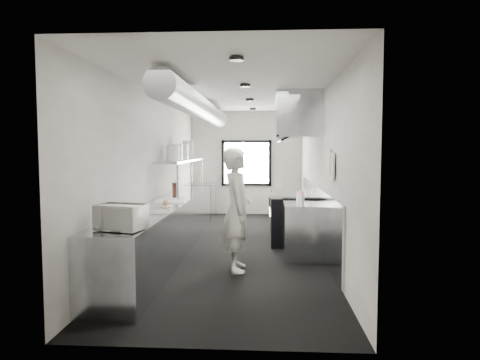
# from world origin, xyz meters

# --- Properties ---
(floor) EXTENTS (3.00, 8.00, 0.01)m
(floor) POSITION_xyz_m (0.00, 0.00, 0.00)
(floor) COLOR black
(floor) RESTS_ON ground
(ceiling) EXTENTS (3.00, 8.00, 0.01)m
(ceiling) POSITION_xyz_m (0.00, 0.00, 2.80)
(ceiling) COLOR beige
(ceiling) RESTS_ON wall_back
(wall_back) EXTENTS (3.00, 0.02, 2.80)m
(wall_back) POSITION_xyz_m (0.00, 4.00, 1.40)
(wall_back) COLOR silver
(wall_back) RESTS_ON floor
(wall_front) EXTENTS (3.00, 0.02, 2.80)m
(wall_front) POSITION_xyz_m (0.00, -4.00, 1.40)
(wall_front) COLOR silver
(wall_front) RESTS_ON floor
(wall_left) EXTENTS (0.02, 8.00, 2.80)m
(wall_left) POSITION_xyz_m (-1.50, 0.00, 1.40)
(wall_left) COLOR silver
(wall_left) RESTS_ON floor
(wall_right) EXTENTS (0.02, 8.00, 2.80)m
(wall_right) POSITION_xyz_m (1.50, 0.00, 1.40)
(wall_right) COLOR silver
(wall_right) RESTS_ON floor
(wall_cladding) EXTENTS (0.03, 5.50, 1.10)m
(wall_cladding) POSITION_xyz_m (1.48, 0.30, 0.55)
(wall_cladding) COLOR #9AA2A8
(wall_cladding) RESTS_ON wall_right
(hvac_duct) EXTENTS (0.40, 6.40, 0.40)m
(hvac_duct) POSITION_xyz_m (-0.70, 0.40, 2.55)
(hvac_duct) COLOR gray
(hvac_duct) RESTS_ON ceiling
(service_window) EXTENTS (1.36, 0.05, 1.25)m
(service_window) POSITION_xyz_m (0.00, 3.96, 1.40)
(service_window) COLOR white
(service_window) RESTS_ON wall_back
(exhaust_hood) EXTENTS (0.81, 2.20, 0.88)m
(exhaust_hood) POSITION_xyz_m (1.10, 0.70, 2.39)
(exhaust_hood) COLOR #9AA2A8
(exhaust_hood) RESTS_ON ceiling
(prep_counter) EXTENTS (0.70, 6.00, 0.90)m
(prep_counter) POSITION_xyz_m (-1.15, -0.50, 0.45)
(prep_counter) COLOR #9AA2A8
(prep_counter) RESTS_ON floor
(pass_shelf) EXTENTS (0.45, 3.00, 0.68)m
(pass_shelf) POSITION_xyz_m (-1.19, 1.00, 1.54)
(pass_shelf) COLOR #9AA2A8
(pass_shelf) RESTS_ON prep_counter
(range) EXTENTS (0.88, 1.60, 0.94)m
(range) POSITION_xyz_m (1.04, 0.70, 0.47)
(range) COLOR black
(range) RESTS_ON floor
(bottle_station) EXTENTS (0.65, 0.80, 0.90)m
(bottle_station) POSITION_xyz_m (1.15, -0.70, 0.45)
(bottle_station) COLOR #9AA2A8
(bottle_station) RESTS_ON floor
(far_work_table) EXTENTS (0.70, 1.20, 0.90)m
(far_work_table) POSITION_xyz_m (-1.15, 3.20, 0.45)
(far_work_table) COLOR #9AA2A8
(far_work_table) RESTS_ON floor
(notice_sheet_a) EXTENTS (0.02, 0.28, 0.38)m
(notice_sheet_a) POSITION_xyz_m (1.47, -1.20, 1.60)
(notice_sheet_a) COLOR silver
(notice_sheet_a) RESTS_ON wall_right
(notice_sheet_b) EXTENTS (0.02, 0.28, 0.38)m
(notice_sheet_b) POSITION_xyz_m (1.47, -1.55, 1.55)
(notice_sheet_b) COLOR silver
(notice_sheet_b) RESTS_ON wall_right
(line_cook) EXTENTS (0.50, 0.70, 1.81)m
(line_cook) POSITION_xyz_m (0.10, -1.47, 0.91)
(line_cook) COLOR silver
(line_cook) RESTS_ON floor
(microwave) EXTENTS (0.55, 0.47, 0.29)m
(microwave) POSITION_xyz_m (-1.08, -3.09, 1.04)
(microwave) COLOR white
(microwave) RESTS_ON prep_counter
(deli_tub_a) EXTENTS (0.18, 0.18, 0.10)m
(deli_tub_a) POSITION_xyz_m (-1.34, -2.42, 0.95)
(deli_tub_a) COLOR #AFB7A8
(deli_tub_a) RESTS_ON prep_counter
(deli_tub_b) EXTENTS (0.17, 0.17, 0.09)m
(deli_tub_b) POSITION_xyz_m (-1.27, -2.44, 0.95)
(deli_tub_b) COLOR #AFB7A8
(deli_tub_b) RESTS_ON prep_counter
(newspaper) EXTENTS (0.41, 0.47, 0.01)m
(newspaper) POSITION_xyz_m (-1.03, -1.77, 0.91)
(newspaper) COLOR beige
(newspaper) RESTS_ON prep_counter
(small_plate) EXTENTS (0.21, 0.21, 0.02)m
(small_plate) POSITION_xyz_m (-1.01, -1.22, 0.91)
(small_plate) COLOR silver
(small_plate) RESTS_ON prep_counter
(pastry) EXTENTS (0.09, 0.09, 0.09)m
(pastry) POSITION_xyz_m (-1.01, -1.22, 0.96)
(pastry) COLOR tan
(pastry) RESTS_ON small_plate
(cutting_board) EXTENTS (0.60, 0.72, 0.02)m
(cutting_board) POSITION_xyz_m (-1.11, -0.51, 0.91)
(cutting_board) COLOR white
(cutting_board) RESTS_ON prep_counter
(knife_block) EXTENTS (0.16, 0.23, 0.23)m
(knife_block) POSITION_xyz_m (-1.25, 0.58, 1.01)
(knife_block) COLOR brown
(knife_block) RESTS_ON prep_counter
(plate_stack_a) EXTENTS (0.28, 0.28, 0.28)m
(plate_stack_a) POSITION_xyz_m (-1.22, 0.25, 1.71)
(plate_stack_a) COLOR silver
(plate_stack_a) RESTS_ON pass_shelf
(plate_stack_b) EXTENTS (0.27, 0.27, 0.31)m
(plate_stack_b) POSITION_xyz_m (-1.22, 0.57, 1.72)
(plate_stack_b) COLOR silver
(plate_stack_b) RESTS_ON pass_shelf
(plate_stack_c) EXTENTS (0.28, 0.28, 0.32)m
(plate_stack_c) POSITION_xyz_m (-1.18, 1.06, 1.73)
(plate_stack_c) COLOR silver
(plate_stack_c) RESTS_ON pass_shelf
(plate_stack_d) EXTENTS (0.29, 0.29, 0.40)m
(plate_stack_d) POSITION_xyz_m (-1.21, 1.81, 1.77)
(plate_stack_d) COLOR silver
(plate_stack_d) RESTS_ON pass_shelf
(squeeze_bottle_a) EXTENTS (0.06, 0.06, 0.18)m
(squeeze_bottle_a) POSITION_xyz_m (1.09, -1.02, 0.99)
(squeeze_bottle_a) COLOR white
(squeeze_bottle_a) RESTS_ON bottle_station
(squeeze_bottle_b) EXTENTS (0.06, 0.06, 0.17)m
(squeeze_bottle_b) POSITION_xyz_m (1.10, -0.86, 0.99)
(squeeze_bottle_b) COLOR white
(squeeze_bottle_b) RESTS_ON bottle_station
(squeeze_bottle_c) EXTENTS (0.06, 0.06, 0.17)m
(squeeze_bottle_c) POSITION_xyz_m (1.13, -0.71, 0.98)
(squeeze_bottle_c) COLOR white
(squeeze_bottle_c) RESTS_ON bottle_station
(squeeze_bottle_d) EXTENTS (0.07, 0.07, 0.18)m
(squeeze_bottle_d) POSITION_xyz_m (1.06, -0.59, 0.99)
(squeeze_bottle_d) COLOR white
(squeeze_bottle_d) RESTS_ON bottle_station
(squeeze_bottle_e) EXTENTS (0.08, 0.08, 0.20)m
(squeeze_bottle_e) POSITION_xyz_m (1.12, -0.40, 1.00)
(squeeze_bottle_e) COLOR white
(squeeze_bottle_e) RESTS_ON bottle_station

